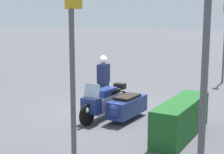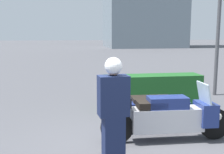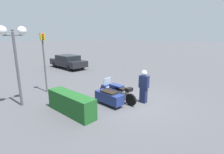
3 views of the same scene
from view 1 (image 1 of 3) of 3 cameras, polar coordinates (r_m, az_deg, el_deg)
The scene contains 6 objects.
ground_plane at distance 11.42m, azimuth -0.81°, elevation -5.41°, with size 160.00×160.00×0.00m, color #4C4C51.
police_motorcycle at distance 10.25m, azimuth 0.59°, elevation -4.54°, with size 2.59×1.30×1.15m.
officer_rider at distance 11.76m, azimuth -1.42°, elevation -0.39°, with size 0.49×0.33×1.73m.
hedge_bush_curbside at distance 9.02m, azimuth 11.45°, elevation -6.73°, with size 2.75×0.68×0.93m, color #1E5623.
twin_lamp_post at distance 5.85m, azimuth 15.62°, elevation 11.04°, with size 0.41×1.26×3.86m.
traffic_light_near at distance 5.72m, azimuth -6.43°, elevation 2.87°, with size 0.23×0.27×3.55m.
Camera 1 is at (9.54, 5.51, 3.01)m, focal length 55.00 mm.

